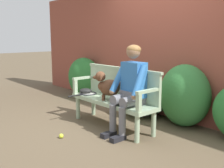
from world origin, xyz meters
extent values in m
plane|color=brown|center=(0.00, 0.00, 0.00)|extent=(40.00, 40.00, 0.00)
cube|color=brown|center=(0.00, 1.26, 1.20)|extent=(8.00, 0.30, 2.40)
ellipsoid|color=#337538|center=(0.72, 0.91, 0.50)|extent=(0.86, 0.68, 1.00)
ellipsoid|color=#286B2D|center=(-2.01, 0.88, 0.47)|extent=(1.01, 0.61, 0.94)
ellipsoid|color=#286B2D|center=(-0.11, 0.90, 0.32)|extent=(0.89, 0.86, 0.64)
cube|color=#9EB793|center=(0.00, 0.00, 0.42)|extent=(1.60, 0.46, 0.06)
cylinder|color=#9EB793|center=(-0.72, -0.17, 0.19)|extent=(0.07, 0.07, 0.39)
cylinder|color=#9EB793|center=(0.72, -0.17, 0.19)|extent=(0.07, 0.07, 0.39)
cylinder|color=#9EB793|center=(-0.72, 0.17, 0.19)|extent=(0.07, 0.07, 0.39)
cylinder|color=#9EB793|center=(0.72, 0.17, 0.19)|extent=(0.07, 0.07, 0.39)
cube|color=#9EB793|center=(0.00, 0.20, 0.68)|extent=(1.60, 0.05, 0.46)
cube|color=#9EB793|center=(0.00, 0.20, 0.93)|extent=(1.64, 0.06, 0.04)
cube|color=#9EB793|center=(-0.76, -0.19, 0.57)|extent=(0.06, 0.06, 0.24)
cube|color=#9EB793|center=(-0.76, 0.00, 0.71)|extent=(0.06, 0.46, 0.04)
cube|color=#9EB793|center=(0.76, -0.19, 0.57)|extent=(0.06, 0.06, 0.24)
cube|color=#9EB793|center=(0.76, 0.00, 0.71)|extent=(0.06, 0.46, 0.04)
cube|color=black|center=(0.31, -0.33, 0.04)|extent=(0.10, 0.24, 0.07)
cylinder|color=slate|center=(0.31, -0.25, 0.27)|extent=(0.10, 0.10, 0.40)
cylinder|color=slate|center=(0.31, -0.10, 0.53)|extent=(0.15, 0.30, 0.15)
cube|color=black|center=(0.51, -0.33, 0.04)|extent=(0.10, 0.24, 0.07)
cylinder|color=slate|center=(0.51, -0.25, 0.27)|extent=(0.10, 0.10, 0.40)
cylinder|color=slate|center=(0.51, -0.10, 0.53)|extent=(0.15, 0.30, 0.15)
cube|color=slate|center=(0.41, 0.05, 0.55)|extent=(0.32, 0.24, 0.20)
cube|color=#2D6BB2|center=(0.41, 0.07, 0.81)|extent=(0.34, 0.22, 0.52)
cylinder|color=#2D6BB2|center=(0.20, -0.04, 0.83)|extent=(0.14, 0.31, 0.44)
sphere|color=#936B4C|center=(0.18, -0.15, 0.63)|extent=(0.09, 0.09, 0.09)
cylinder|color=#2D6BB2|center=(0.62, -0.04, 0.83)|extent=(0.14, 0.31, 0.44)
sphere|color=#936B4C|center=(0.64, -0.15, 0.63)|extent=(0.09, 0.09, 0.09)
sphere|color=#936B4C|center=(0.41, 0.05, 1.22)|extent=(0.20, 0.20, 0.20)
ellipsoid|color=olive|center=(0.41, 0.06, 1.25)|extent=(0.21, 0.21, 0.14)
cylinder|color=brown|center=(-0.13, -0.06, 0.49)|extent=(0.05, 0.05, 0.09)
cylinder|color=brown|center=(-0.04, -0.14, 0.49)|extent=(0.05, 0.05, 0.09)
cylinder|color=brown|center=(0.01, 0.08, 0.49)|extent=(0.05, 0.05, 0.09)
cylinder|color=brown|center=(0.09, -0.01, 0.49)|extent=(0.05, 0.05, 0.09)
ellipsoid|color=brown|center=(-0.02, -0.03, 0.64)|extent=(0.38, 0.38, 0.26)
sphere|color=brown|center=(-0.10, -0.11, 0.66)|extent=(0.15, 0.15, 0.15)
sphere|color=brown|center=(-0.12, -0.14, 0.82)|extent=(0.16, 0.16, 0.16)
ellipsoid|color=brown|center=(-0.17, -0.19, 0.80)|extent=(0.11, 0.11, 0.06)
ellipsoid|color=brown|center=(-0.16, -0.08, 0.81)|extent=(0.06, 0.06, 0.12)
ellipsoid|color=brown|center=(-0.06, -0.18, 0.81)|extent=(0.06, 0.06, 0.12)
sphere|color=brown|center=(0.09, 0.08, 0.69)|extent=(0.07, 0.07, 0.07)
torus|color=black|center=(-0.58, -0.04, 0.46)|extent=(0.30, 0.30, 0.02)
cylinder|color=silver|center=(-0.58, -0.04, 0.45)|extent=(0.25, 0.25, 0.00)
cube|color=black|center=(-0.58, -0.21, 0.46)|extent=(0.04, 0.07, 0.02)
cylinder|color=black|center=(-0.57, -0.35, 0.46)|extent=(0.03, 0.22, 0.03)
ellipsoid|color=black|center=(-0.65, -0.05, 0.49)|extent=(0.28, 0.27, 0.09)
sphere|color=#CCDB33|center=(-0.10, -0.88, 0.03)|extent=(0.07, 0.07, 0.07)
camera|label=1|loc=(3.10, -2.69, 1.44)|focal=42.67mm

